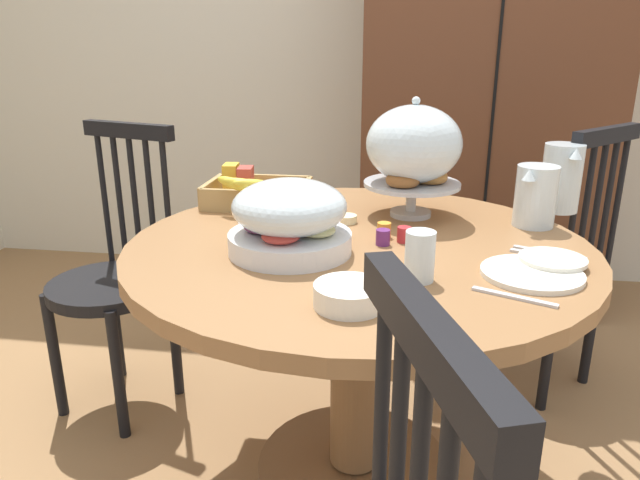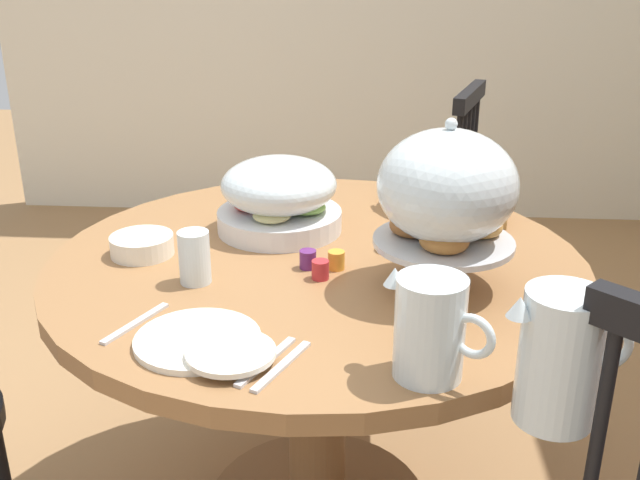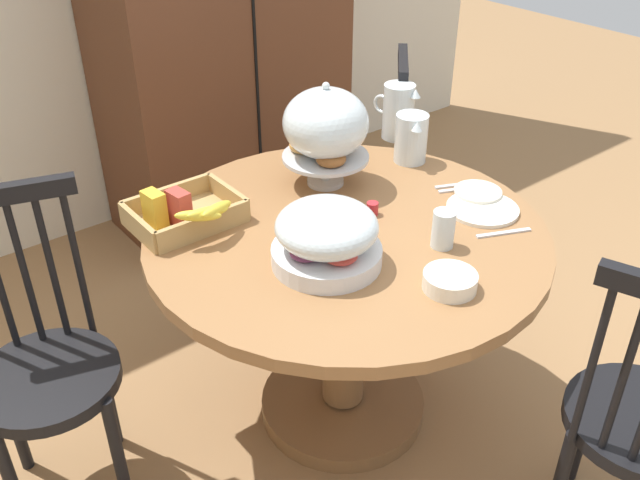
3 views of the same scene
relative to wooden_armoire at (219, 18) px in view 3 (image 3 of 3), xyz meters
name	(u,v)px [view 3 (image 3 of 3)]	position (x,y,z in m)	size (l,w,h in m)	color
ground_plane	(363,416)	(-0.43, -1.50, -0.98)	(10.00, 10.00, 0.00)	#997047
wooden_armoire	(219,18)	(0.00, 0.00, 0.00)	(1.18, 0.60, 1.96)	brown
dining_table	(345,288)	(-0.46, -1.43, -0.46)	(1.19, 1.19, 0.74)	olive
windsor_chair_near_window	(47,373)	(-1.30, -1.14, -0.53)	(0.42, 0.42, 0.97)	black
windsor_chair_facing_door	(363,178)	(0.18, -0.80, -0.53)	(0.47, 0.47, 0.97)	black
pastry_stand_with_dome	(326,127)	(-0.33, -1.17, -0.05)	(0.28, 0.28, 0.34)	silver
fruit_platter_covered	(327,236)	(-0.62, -1.53, -0.16)	(0.30, 0.30, 0.18)	silver
orange_juice_pitcher	(411,140)	(0.01, -1.22, -0.17)	(0.12, 0.18, 0.17)	silver
milk_pitcher	(398,114)	(0.11, -1.04, -0.15)	(0.11, 0.20, 0.20)	silver
cereal_basket	(184,213)	(-0.82, -1.12, -0.20)	(0.32, 0.30, 0.12)	tan
china_plate_large	(482,209)	(-0.06, -1.61, -0.24)	(0.22, 0.22, 0.01)	white
china_plate_small	(478,192)	(-0.01, -1.54, -0.23)	(0.15, 0.15, 0.01)	white
cereal_bowl	(450,281)	(-0.44, -1.82, -0.22)	(0.14, 0.14, 0.04)	white
drinking_glass	(443,229)	(-0.31, -1.67, -0.19)	(0.06, 0.06, 0.11)	silver
butter_dish	(299,209)	(-0.51, -1.26, -0.23)	(0.06, 0.06, 0.02)	beige
jam_jar_strawberry	(372,209)	(-0.34, -1.41, -0.22)	(0.04, 0.04, 0.04)	#B7282D
jam_jar_apricot	(353,210)	(-0.40, -1.38, -0.22)	(0.04, 0.04, 0.04)	orange
jam_jar_grape	(366,218)	(-0.40, -1.44, -0.22)	(0.04, 0.04, 0.04)	#5B2366
table_knife	(463,189)	(-0.01, -1.48, -0.24)	(0.17, 0.01, 0.01)	silver
dinner_fork	(459,185)	(0.01, -1.45, -0.24)	(0.17, 0.01, 0.01)	silver
soup_spoon	(504,233)	(-0.12, -1.73, -0.24)	(0.17, 0.01, 0.01)	silver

